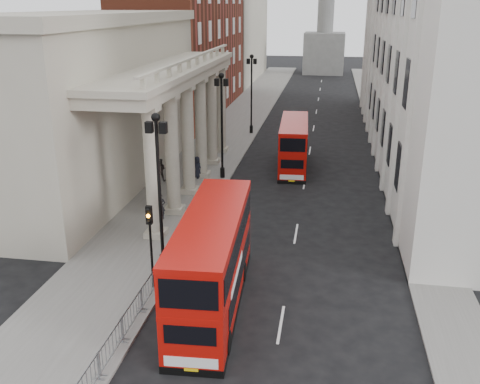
{
  "coord_description": "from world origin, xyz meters",
  "views": [
    {
      "loc": [
        7.56,
        -20.31,
        13.34
      ],
      "look_at": [
        2.52,
        9.9,
        2.55
      ],
      "focal_mm": 40.0,
      "sensor_mm": 36.0,
      "label": 1
    }
  ],
  "objects_px": {
    "lamp_post_north": "(252,89)",
    "pedestrian_b": "(160,170)",
    "bus_far": "(294,144)",
    "pedestrian_a": "(161,206)",
    "bus_near": "(212,260)",
    "traffic_light": "(150,232)",
    "lamp_post_south": "(159,183)",
    "pedestrian_c": "(197,167)",
    "lamp_post_mid": "(222,119)"
  },
  "relations": [
    {
      "from": "pedestrian_c",
      "to": "lamp_post_mid",
      "type": "bearing_deg",
      "value": 45.55
    },
    {
      "from": "traffic_light",
      "to": "pedestrian_b",
      "type": "xyz_separation_m",
      "value": [
        -4.76,
        16.33,
        -2.08
      ]
    },
    {
      "from": "traffic_light",
      "to": "pedestrian_a",
      "type": "distance_m",
      "value": 9.28
    },
    {
      "from": "lamp_post_north",
      "to": "pedestrian_a",
      "type": "height_order",
      "value": "lamp_post_north"
    },
    {
      "from": "bus_far",
      "to": "pedestrian_a",
      "type": "relative_size",
      "value": 5.57
    },
    {
      "from": "lamp_post_mid",
      "to": "pedestrian_a",
      "type": "xyz_separation_m",
      "value": [
        -2.23,
        -9.29,
        -3.95
      ]
    },
    {
      "from": "traffic_light",
      "to": "bus_near",
      "type": "height_order",
      "value": "bus_near"
    },
    {
      "from": "bus_near",
      "to": "pedestrian_b",
      "type": "relative_size",
      "value": 5.8
    },
    {
      "from": "bus_far",
      "to": "traffic_light",
      "type": "bearing_deg",
      "value": -106.12
    },
    {
      "from": "lamp_post_mid",
      "to": "bus_near",
      "type": "height_order",
      "value": "lamp_post_mid"
    },
    {
      "from": "bus_near",
      "to": "pedestrian_a",
      "type": "xyz_separation_m",
      "value": [
        -5.54,
        9.61,
        -1.39
      ]
    },
    {
      "from": "bus_near",
      "to": "bus_far",
      "type": "xyz_separation_m",
      "value": [
        2.08,
        23.04,
        -0.25
      ]
    },
    {
      "from": "lamp_post_south",
      "to": "pedestrian_c",
      "type": "distance_m",
      "value": 16.18
    },
    {
      "from": "lamp_post_north",
      "to": "bus_far",
      "type": "bearing_deg",
      "value": -65.55
    },
    {
      "from": "lamp_post_north",
      "to": "pedestrian_a",
      "type": "bearing_deg",
      "value": -95.03
    },
    {
      "from": "lamp_post_north",
      "to": "bus_far",
      "type": "distance_m",
      "value": 13.33
    },
    {
      "from": "lamp_post_north",
      "to": "bus_near",
      "type": "xyz_separation_m",
      "value": [
        3.31,
        -34.9,
        -2.56
      ]
    },
    {
      "from": "traffic_light",
      "to": "bus_far",
      "type": "relative_size",
      "value": 0.46
    },
    {
      "from": "pedestrian_b",
      "to": "pedestrian_c",
      "type": "height_order",
      "value": "pedestrian_b"
    },
    {
      "from": "lamp_post_south",
      "to": "bus_far",
      "type": "height_order",
      "value": "lamp_post_south"
    },
    {
      "from": "pedestrian_c",
      "to": "pedestrian_b",
      "type": "bearing_deg",
      "value": -121.46
    },
    {
      "from": "traffic_light",
      "to": "bus_near",
      "type": "xyz_separation_m",
      "value": [
        3.21,
        -0.88,
        -0.75
      ]
    },
    {
      "from": "lamp_post_north",
      "to": "traffic_light",
      "type": "xyz_separation_m",
      "value": [
        0.1,
        -34.02,
        -1.8
      ]
    },
    {
      "from": "bus_far",
      "to": "pedestrian_c",
      "type": "bearing_deg",
      "value": -150.88
    },
    {
      "from": "bus_near",
      "to": "pedestrian_b",
      "type": "distance_m",
      "value": 19.01
    },
    {
      "from": "lamp_post_south",
      "to": "pedestrian_b",
      "type": "distance_m",
      "value": 15.54
    },
    {
      "from": "lamp_post_north",
      "to": "pedestrian_b",
      "type": "height_order",
      "value": "lamp_post_north"
    },
    {
      "from": "traffic_light",
      "to": "bus_near",
      "type": "distance_m",
      "value": 3.41
    },
    {
      "from": "lamp_post_south",
      "to": "bus_far",
      "type": "relative_size",
      "value": 0.88
    },
    {
      "from": "lamp_post_mid",
      "to": "lamp_post_north",
      "type": "xyz_separation_m",
      "value": [
        0.0,
        16.0,
        0.0
      ]
    },
    {
      "from": "bus_near",
      "to": "pedestrian_a",
      "type": "distance_m",
      "value": 11.18
    },
    {
      "from": "traffic_light",
      "to": "bus_near",
      "type": "relative_size",
      "value": 0.41
    },
    {
      "from": "lamp_post_south",
      "to": "lamp_post_north",
      "type": "height_order",
      "value": "same"
    },
    {
      "from": "lamp_post_south",
      "to": "lamp_post_mid",
      "type": "relative_size",
      "value": 1.0
    },
    {
      "from": "bus_near",
      "to": "lamp_post_north",
      "type": "bearing_deg",
      "value": 92.39
    },
    {
      "from": "pedestrian_a",
      "to": "pedestrian_b",
      "type": "relative_size",
      "value": 0.93
    },
    {
      "from": "traffic_light",
      "to": "bus_far",
      "type": "height_order",
      "value": "traffic_light"
    },
    {
      "from": "lamp_post_north",
      "to": "traffic_light",
      "type": "distance_m",
      "value": 34.07
    },
    {
      "from": "lamp_post_mid",
      "to": "pedestrian_c",
      "type": "distance_m",
      "value": 4.39
    },
    {
      "from": "lamp_post_north",
      "to": "pedestrian_c",
      "type": "bearing_deg",
      "value": -96.82
    },
    {
      "from": "traffic_light",
      "to": "bus_far",
      "type": "xyz_separation_m",
      "value": [
        5.29,
        22.16,
        -1.0
      ]
    },
    {
      "from": "lamp_post_mid",
      "to": "bus_far",
      "type": "bearing_deg",
      "value": 37.49
    },
    {
      "from": "lamp_post_north",
      "to": "pedestrian_c",
      "type": "xyz_separation_m",
      "value": [
        -1.96,
        -16.42,
        -3.91
      ]
    },
    {
      "from": "lamp_post_south",
      "to": "bus_near",
      "type": "height_order",
      "value": "lamp_post_south"
    },
    {
      "from": "traffic_light",
      "to": "lamp_post_north",
      "type": "bearing_deg",
      "value": 90.17
    },
    {
      "from": "lamp_post_north",
      "to": "bus_far",
      "type": "relative_size",
      "value": 0.88
    },
    {
      "from": "lamp_post_north",
      "to": "bus_far",
      "type": "xyz_separation_m",
      "value": [
        5.39,
        -11.86,
        -2.81
      ]
    },
    {
      "from": "lamp_post_north",
      "to": "bus_near",
      "type": "relative_size",
      "value": 0.79
    },
    {
      "from": "lamp_post_mid",
      "to": "traffic_light",
      "type": "distance_m",
      "value": 18.11
    },
    {
      "from": "lamp_post_south",
      "to": "traffic_light",
      "type": "distance_m",
      "value": 2.71
    }
  ]
}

